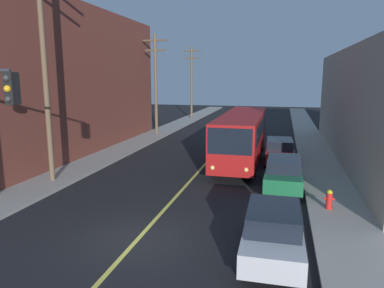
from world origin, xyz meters
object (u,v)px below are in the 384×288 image
Objects in this scene: utility_pole_mid at (156,80)px; parked_car_green at (284,173)px; utility_pole_near at (44,58)px; city_bus at (242,134)px; utility_pole_far at (192,79)px; parked_car_red at (279,151)px; parked_car_silver at (273,231)px; fire_hydrant at (329,199)px.

parked_car_green is at bearing -50.67° from utility_pole_mid.
utility_pole_near is at bearing -171.01° from parked_car_green.
city_bus is 24.54m from utility_pole_far.
utility_pole_far reaches higher than city_bus.
utility_pole_far is at bearing 117.29° from parked_car_red.
parked_car_silver is 0.47× the size of utility_pole_mid.
utility_pole_mid is at bearing 118.06° from parked_car_silver.
parked_car_silver is 0.47× the size of utility_pole_far.
utility_pole_mid is 13.50m from utility_pole_far.
parked_car_green is at bearing 87.48° from parked_car_silver.
parked_car_silver is 5.26× the size of fire_hydrant.
fire_hydrant is at bearing -62.15° from city_bus.
utility_pole_near is at bearing -90.28° from utility_pole_far.
parked_car_silver is at bearing -61.94° from utility_pole_mid.
utility_pole_far is (-12.01, 28.34, 4.50)m from parked_car_green.
parked_car_silver is at bearing -71.88° from utility_pole_far.
parked_car_silver is 4.96m from fire_hydrant.
utility_pole_far is (-11.69, 35.71, 4.50)m from parked_car_silver.
fire_hydrant is (2.20, 4.44, -0.26)m from parked_car_silver.
utility_pole_far is (-9.24, 22.46, 3.53)m from city_bus.
utility_pole_mid is (-0.00, 16.77, -1.22)m from utility_pole_near.
city_bus is at bearing 115.26° from parked_car_green.
city_bus is at bearing 100.48° from parked_car_silver.
utility_pole_far is at bearing 89.72° from utility_pole_near.
fire_hydrant is (1.88, -2.92, -0.26)m from parked_car_green.
utility_pole_near reaches higher than parked_car_green.
parked_car_red is at bearing -37.89° from utility_pole_mid.
city_bus is at bearing 173.56° from parked_car_red.
utility_pole_near is at bearing 175.93° from fire_hydrant.
parked_car_green is 0.99× the size of parked_car_red.
parked_car_red is 8.79m from fire_hydrant.
utility_pole_mid is at bearing 90.00° from utility_pole_near.
city_bus is 1.29× the size of utility_pole_far.
utility_pole_far is at bearing 112.97° from parked_car_green.
parked_car_green is 0.47× the size of utility_pole_mid.
utility_pole_mid reaches higher than parked_car_red.
city_bus is 13.50m from parked_car_silver.
parked_car_green is (0.32, 7.37, 0.00)m from parked_car_silver.
parked_car_silver and parked_car_green have the same top height.
utility_pole_mid is (-9.39, 8.97, 3.56)m from city_bus.
city_bus is 10.03m from fire_hydrant.
parked_car_red is 0.47× the size of utility_pole_far.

